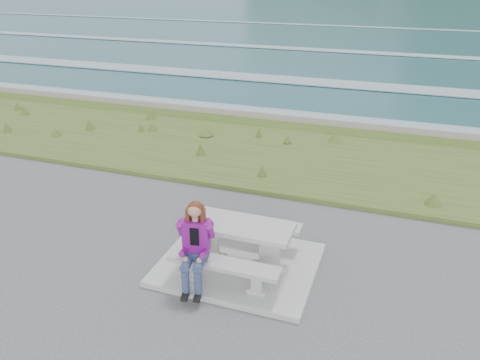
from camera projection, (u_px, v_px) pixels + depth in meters
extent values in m
cube|color=#A5A5A0|center=(239.00, 264.00, 7.98)|extent=(2.60, 2.10, 0.10)
cube|color=#A5A5A0|center=(209.00, 254.00, 8.11)|extent=(0.62, 0.12, 0.08)
cube|color=#A5A5A0|center=(209.00, 239.00, 7.99)|extent=(0.34, 0.09, 0.51)
cube|color=#A5A5A0|center=(209.00, 224.00, 7.86)|extent=(0.62, 0.12, 0.08)
cube|color=#A5A5A0|center=(269.00, 266.00, 7.78)|extent=(0.62, 0.12, 0.08)
cube|color=#A5A5A0|center=(270.00, 251.00, 7.66)|extent=(0.34, 0.09, 0.51)
cube|color=#A5A5A0|center=(270.00, 236.00, 7.54)|extent=(0.62, 0.12, 0.08)
cube|color=#A5A5A0|center=(239.00, 226.00, 7.67)|extent=(1.80, 0.75, 0.08)
cube|color=#A5A5A0|center=(193.00, 277.00, 7.51)|extent=(0.30, 0.12, 0.08)
cube|color=#A5A5A0|center=(192.00, 269.00, 7.45)|extent=(0.17, 0.09, 0.22)
cube|color=#A5A5A0|center=(192.00, 261.00, 7.38)|extent=(0.30, 0.12, 0.08)
cube|color=#A5A5A0|center=(257.00, 291.00, 7.18)|extent=(0.30, 0.12, 0.08)
cube|color=#A5A5A0|center=(257.00, 283.00, 7.12)|extent=(0.17, 0.09, 0.22)
cube|color=#A5A5A0|center=(257.00, 275.00, 7.06)|extent=(0.30, 0.12, 0.08)
cube|color=#A5A5A0|center=(224.00, 264.00, 7.19)|extent=(1.80, 0.35, 0.07)
cube|color=#A5A5A0|center=(224.00, 234.00, 8.71)|extent=(0.30, 0.12, 0.08)
cube|color=#A5A5A0|center=(224.00, 227.00, 8.65)|extent=(0.17, 0.09, 0.22)
cube|color=#A5A5A0|center=(224.00, 220.00, 8.58)|extent=(0.30, 0.12, 0.08)
cube|color=#A5A5A0|center=(280.00, 245.00, 8.38)|extent=(0.30, 0.12, 0.08)
cube|color=#A5A5A0|center=(280.00, 237.00, 8.32)|extent=(0.17, 0.09, 0.22)
cube|color=#A5A5A0|center=(281.00, 230.00, 8.26)|extent=(0.30, 0.12, 0.08)
cube|color=#A5A5A0|center=(252.00, 221.00, 8.39)|extent=(1.80, 0.35, 0.07)
cube|color=#325620|center=(302.00, 162.00, 12.29)|extent=(160.00, 4.50, 0.22)
cube|color=#5D5846|center=(322.00, 129.00, 14.78)|extent=(160.00, 0.80, 2.20)
cube|color=#B5BFC3|center=(344.00, 125.00, 20.73)|extent=(220.00, 3.00, 0.06)
cube|color=#B5BFC3|center=(363.00, 86.00, 27.59)|extent=(220.00, 2.00, 0.06)
cube|color=#B5BFC3|center=(379.00, 53.00, 37.88)|extent=(220.00, 1.40, 0.06)
cube|color=#B5BFC3|center=(391.00, 28.00, 53.31)|extent=(220.00, 1.00, 0.06)
cube|color=navy|center=(194.00, 273.00, 7.19)|extent=(0.49, 0.75, 0.57)
cube|color=#821285|center=(196.00, 235.00, 7.17)|extent=(0.44, 0.31, 0.52)
sphere|color=tan|center=(195.00, 210.00, 6.96)|extent=(0.22, 0.22, 0.22)
sphere|color=#4F2312|center=(195.00, 209.00, 6.98)|extent=(0.24, 0.24, 0.24)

